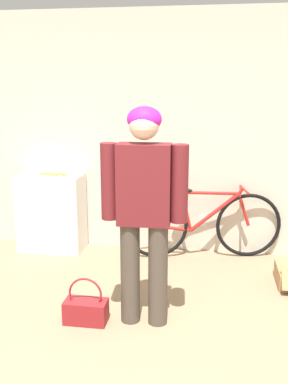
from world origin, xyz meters
name	(u,v)px	position (x,y,z in m)	size (l,w,h in m)	color
wall_back	(155,134)	(0.00, 2.79, 1.30)	(8.00, 0.07, 2.60)	beige
side_shelf	(52,212)	(-1.13, 2.54, 0.43)	(0.71, 0.38, 0.86)	white
person	(144,202)	(0.15, 1.12, 0.98)	(0.65, 0.24, 1.68)	#4C4238
bicycle	(202,223)	(0.55, 2.57, 0.38)	(1.69, 0.47, 0.77)	black
banana	(53,174)	(-1.08, 2.53, 0.88)	(0.34, 0.09, 0.04)	#EAD64C
handbag	(86,310)	(-0.30, 1.03, 0.11)	(0.34, 0.18, 0.38)	maroon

